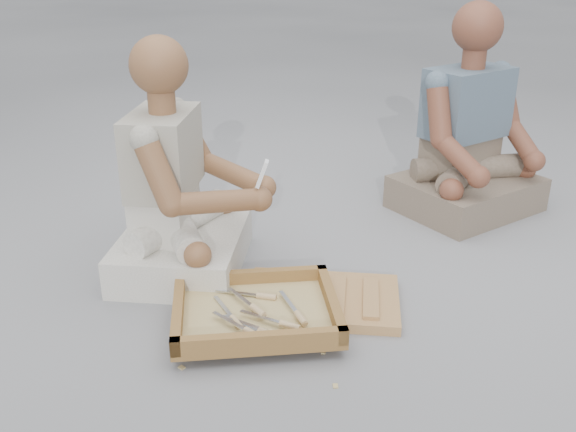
% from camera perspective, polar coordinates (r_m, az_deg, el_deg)
% --- Properties ---
extents(ground, '(60.00, 60.00, 0.00)m').
position_cam_1_polar(ground, '(2.30, 1.75, -8.19)').
color(ground, gray).
rests_on(ground, ground).
extents(carved_panel, '(0.57, 0.40, 0.04)m').
position_cam_1_polar(carved_panel, '(2.32, 3.05, -7.41)').
color(carved_panel, brown).
rests_on(carved_panel, ground).
extents(tool_tray, '(0.65, 0.57, 0.07)m').
position_cam_1_polar(tool_tray, '(2.17, -2.88, -8.48)').
color(tool_tray, brown).
rests_on(tool_tray, carved_panel).
extents(chisel_0, '(0.22, 0.03, 0.02)m').
position_cam_1_polar(chisel_0, '(2.24, -2.47, -7.09)').
color(chisel_0, silver).
rests_on(chisel_0, tool_tray).
extents(chisel_1, '(0.19, 0.13, 0.02)m').
position_cam_1_polar(chisel_1, '(2.03, -3.55, -10.20)').
color(chisel_1, silver).
rests_on(chisel_1, tool_tray).
extents(chisel_2, '(0.21, 0.09, 0.02)m').
position_cam_1_polar(chisel_2, '(2.07, -0.36, -9.57)').
color(chisel_2, silver).
rests_on(chisel_2, tool_tray).
extents(chisel_3, '(0.21, 0.10, 0.02)m').
position_cam_1_polar(chisel_3, '(2.05, -2.29, -10.23)').
color(chisel_3, silver).
rests_on(chisel_3, tool_tray).
extents(chisel_4, '(0.17, 0.17, 0.02)m').
position_cam_1_polar(chisel_4, '(2.15, -3.01, -8.15)').
color(chisel_4, silver).
rests_on(chisel_4, tool_tray).
extents(chisel_5, '(0.13, 0.20, 0.02)m').
position_cam_1_polar(chisel_5, '(2.12, 0.92, -8.77)').
color(chisel_5, silver).
rests_on(chisel_5, tool_tray).
extents(chisel_6, '(0.21, 0.10, 0.02)m').
position_cam_1_polar(chisel_6, '(2.04, -1.33, -10.41)').
color(chisel_6, silver).
rests_on(chisel_6, tool_tray).
extents(chisel_7, '(0.15, 0.19, 0.02)m').
position_cam_1_polar(chisel_7, '(2.13, -4.85, -9.14)').
color(chisel_7, silver).
rests_on(chisel_7, tool_tray).
extents(chisel_8, '(0.20, 0.13, 0.02)m').
position_cam_1_polar(chisel_8, '(2.05, -2.41, -10.42)').
color(chisel_8, silver).
rests_on(chisel_8, tool_tray).
extents(wood_chip_0, '(0.02, 0.02, 0.00)m').
position_cam_1_polar(wood_chip_0, '(2.26, 5.32, -8.89)').
color(wood_chip_0, tan).
rests_on(wood_chip_0, ground).
extents(wood_chip_1, '(0.02, 0.02, 0.00)m').
position_cam_1_polar(wood_chip_1, '(2.57, -5.71, -4.57)').
color(wood_chip_1, tan).
rests_on(wood_chip_1, ground).
extents(wood_chip_2, '(0.02, 0.02, 0.00)m').
position_cam_1_polar(wood_chip_2, '(2.29, 0.85, -8.32)').
color(wood_chip_2, tan).
rests_on(wood_chip_2, ground).
extents(wood_chip_3, '(0.02, 0.02, 0.00)m').
position_cam_1_polar(wood_chip_3, '(2.34, 6.55, -7.67)').
color(wood_chip_3, tan).
rests_on(wood_chip_3, ground).
extents(wood_chip_4, '(0.02, 0.02, 0.00)m').
position_cam_1_polar(wood_chip_4, '(2.42, -0.03, -6.40)').
color(wood_chip_4, tan).
rests_on(wood_chip_4, ground).
extents(wood_chip_5, '(0.02, 0.02, 0.00)m').
position_cam_1_polar(wood_chip_5, '(2.17, -0.24, -10.29)').
color(wood_chip_5, tan).
rests_on(wood_chip_5, ground).
extents(wood_chip_6, '(0.02, 0.02, 0.00)m').
position_cam_1_polar(wood_chip_6, '(2.08, 3.14, -11.97)').
color(wood_chip_6, tan).
rests_on(wood_chip_6, ground).
extents(wood_chip_7, '(0.02, 0.02, 0.00)m').
position_cam_1_polar(wood_chip_7, '(1.95, 4.24, -14.83)').
color(wood_chip_7, tan).
rests_on(wood_chip_7, ground).
extents(wood_chip_8, '(0.02, 0.02, 0.00)m').
position_cam_1_polar(wood_chip_8, '(2.51, 2.28, -5.25)').
color(wood_chip_8, tan).
rests_on(wood_chip_8, ground).
extents(wood_chip_9, '(0.02, 0.02, 0.00)m').
position_cam_1_polar(wood_chip_9, '(2.04, -9.42, -13.15)').
color(wood_chip_9, tan).
rests_on(wood_chip_9, ground).
extents(wood_chip_10, '(0.02, 0.02, 0.00)m').
position_cam_1_polar(wood_chip_10, '(2.44, -3.77, -6.20)').
color(wood_chip_10, tan).
rests_on(wood_chip_10, ground).
extents(craftsman, '(0.62, 0.61, 0.90)m').
position_cam_1_polar(craftsman, '(2.48, -9.74, 1.83)').
color(craftsman, silver).
rests_on(craftsman, ground).
extents(companion, '(0.78, 0.78, 0.96)m').
position_cam_1_polar(companion, '(3.13, 15.80, 6.15)').
color(companion, '#736153').
rests_on(companion, ground).
extents(mobile_phone, '(0.05, 0.05, 0.10)m').
position_cam_1_polar(mobile_phone, '(2.31, -2.31, 3.78)').
color(mobile_phone, white).
rests_on(mobile_phone, craftsman).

